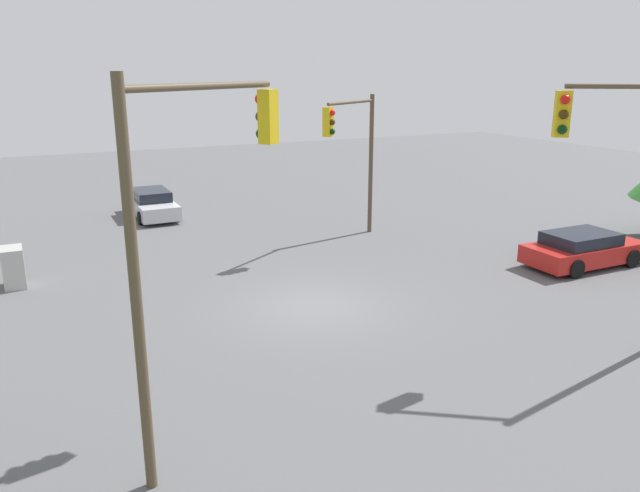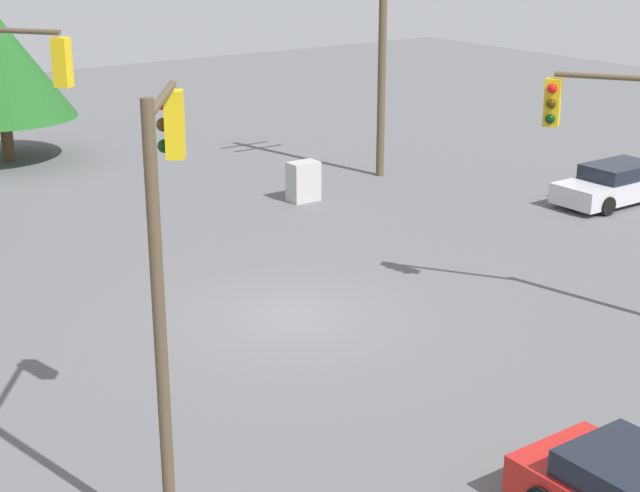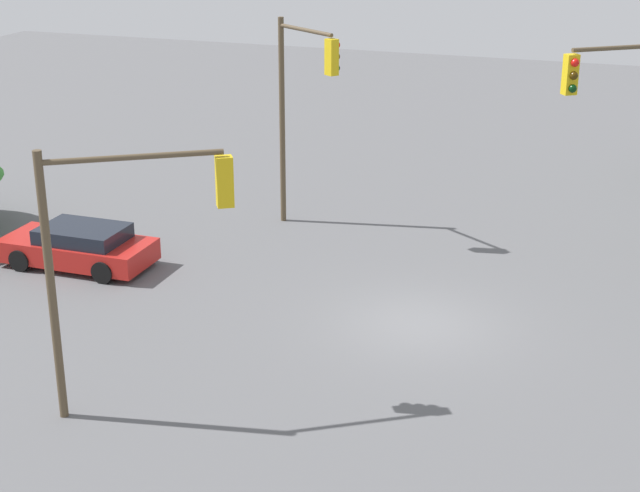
% 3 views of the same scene
% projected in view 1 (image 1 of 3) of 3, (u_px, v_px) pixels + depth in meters
% --- Properties ---
extents(ground_plane, '(80.00, 80.00, 0.00)m').
position_uv_depth(ground_plane, '(314.00, 306.00, 18.43)').
color(ground_plane, '#5B5B5E').
extents(sedan_red, '(2.03, 4.40, 1.23)m').
position_uv_depth(sedan_red, '(583.00, 249.00, 22.09)').
color(sedan_red, red).
rests_on(sedan_red, ground_plane).
extents(sedan_silver, '(4.23, 1.85, 1.27)m').
position_uv_depth(sedan_silver, '(153.00, 204.00, 29.44)').
color(sedan_silver, silver).
rests_on(sedan_silver, ground_plane).
extents(traffic_signal_main, '(1.79, 2.47, 6.63)m').
position_uv_depth(traffic_signal_main, '(628.00, 172.00, 14.45)').
color(traffic_signal_main, brown).
rests_on(traffic_signal_main, ground_plane).
extents(traffic_signal_cross, '(2.66, 3.46, 6.72)m').
position_uv_depth(traffic_signal_cross, '(195.00, 201.00, 10.55)').
color(traffic_signal_cross, brown).
rests_on(traffic_signal_cross, ground_plane).
extents(traffic_signal_aux, '(2.29, 3.31, 5.78)m').
position_uv_depth(traffic_signal_aux, '(355.00, 142.00, 24.57)').
color(traffic_signal_aux, brown).
rests_on(traffic_signal_aux, ground_plane).
extents(electrical_cabinet, '(0.98, 0.65, 1.30)m').
position_uv_depth(electrical_cabinet, '(13.00, 267.00, 19.92)').
color(electrical_cabinet, '#B2B2AD').
rests_on(electrical_cabinet, ground_plane).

